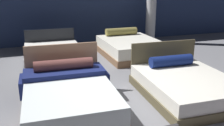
{
  "coord_description": "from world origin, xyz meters",
  "views": [
    {
      "loc": [
        -1.67,
        -3.76,
        2.08
      ],
      "look_at": [
        -0.23,
        0.57,
        0.63
      ],
      "focal_mm": 40.39,
      "sensor_mm": 36.0,
      "label": 1
    }
  ],
  "objects_px": {
    "bed_4": "(54,55)",
    "bed_5": "(130,47)",
    "bed_3": "(186,84)",
    "bed_2": "(69,97)"
  },
  "relations": [
    {
      "from": "bed_4",
      "to": "bed_5",
      "type": "bearing_deg",
      "value": 1.28
    },
    {
      "from": "bed_4",
      "to": "bed_3",
      "type": "bearing_deg",
      "value": -52.46
    },
    {
      "from": "bed_2",
      "to": "bed_5",
      "type": "bearing_deg",
      "value": 53.54
    },
    {
      "from": "bed_3",
      "to": "bed_4",
      "type": "distance_m",
      "value": 3.66
    },
    {
      "from": "bed_4",
      "to": "bed_5",
      "type": "relative_size",
      "value": 0.93
    },
    {
      "from": "bed_3",
      "to": "bed_5",
      "type": "bearing_deg",
      "value": 90.51
    },
    {
      "from": "bed_3",
      "to": "bed_2",
      "type": "bearing_deg",
      "value": -178.96
    },
    {
      "from": "bed_4",
      "to": "bed_5",
      "type": "distance_m",
      "value": 2.26
    },
    {
      "from": "bed_4",
      "to": "bed_5",
      "type": "height_order",
      "value": "bed_4"
    },
    {
      "from": "bed_3",
      "to": "bed_4",
      "type": "relative_size",
      "value": 1.06
    }
  ]
}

